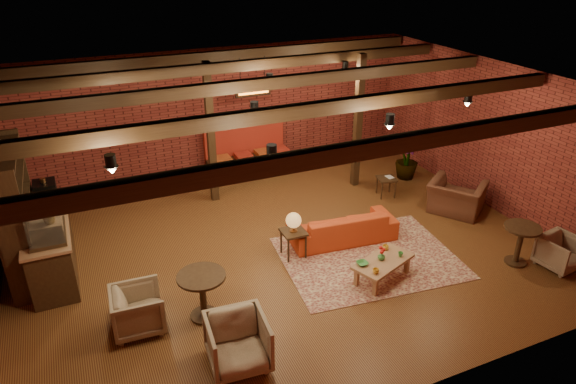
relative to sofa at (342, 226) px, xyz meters
name	(u,v)px	position (x,y,z in m)	size (l,w,h in m)	color
floor	(282,248)	(-1.22, 0.19, -0.31)	(10.00, 10.00, 0.00)	#411C10
ceiling	(282,87)	(-1.22, 0.19, 2.89)	(10.00, 8.00, 0.02)	black
wall_back	(218,113)	(-1.22, 4.19, 1.29)	(10.00, 0.02, 3.20)	maroon
wall_front	(414,298)	(-1.22, -3.81, 1.29)	(10.00, 0.02, 3.20)	maroon
wall_right	(492,136)	(3.78, 0.19, 1.29)	(0.02, 8.00, 3.20)	maroon
ceiling_beams	(282,94)	(-1.22, 0.19, 2.77)	(9.80, 6.40, 0.22)	black
ceiling_pipe	(250,86)	(-1.22, 1.79, 2.54)	(0.12, 0.12, 9.60)	black
post_left	(211,134)	(-1.82, 2.79, 1.29)	(0.16, 0.16, 3.20)	black
post_right	(358,122)	(1.58, 2.19, 1.29)	(0.16, 0.16, 3.20)	black
service_counter	(48,232)	(-5.32, 1.19, 0.49)	(0.80, 2.50, 1.60)	black
plant_counter	(49,205)	(-5.22, 1.39, 0.91)	(0.35, 0.39, 0.30)	#337F33
shelving_hutch	(18,214)	(-5.72, 1.29, 0.89)	(0.52, 2.00, 2.40)	black
banquette	(249,157)	(-0.62, 3.74, 0.19)	(2.10, 0.70, 1.00)	#A9281C
service_sign	(253,90)	(-0.62, 3.29, 2.04)	(0.86, 0.06, 0.30)	orange
ceiling_spotlights	(282,107)	(-1.22, 0.19, 2.55)	(6.40, 4.40, 0.28)	black
rug	(369,257)	(0.14, -0.80, -0.30)	(3.23, 2.47, 0.01)	maroon
sofa	(342,226)	(0.00, 0.00, 0.00)	(2.12, 0.83, 0.62)	#BF3E1A
coffee_table	(382,263)	(-0.03, -1.48, 0.04)	(1.27, 0.94, 0.64)	#9F6A4A
side_table_lamp	(294,224)	(-1.14, -0.15, 0.39)	(0.45, 0.45, 0.92)	black
round_table_left	(202,289)	(-3.18, -1.19, 0.23)	(0.76, 0.76, 0.80)	black
armchair_a	(138,308)	(-4.17, -1.06, 0.08)	(0.76, 0.71, 0.78)	#BCA791
armchair_b	(238,341)	(-3.01, -2.40, 0.12)	(0.83, 0.77, 0.85)	#BCA791
armchair_right	(457,192)	(2.86, 0.02, 0.18)	(1.12, 0.73, 0.98)	brown
side_table_book	(387,179)	(1.92, 1.33, 0.11)	(0.49, 0.49, 0.48)	black
round_table_right	(520,239)	(2.57, -2.05, 0.21)	(0.66, 0.66, 0.77)	black
armchair_far	(561,251)	(3.18, -2.46, 0.03)	(0.67, 0.62, 0.69)	#BCA791
plant_tall	(411,120)	(2.97, 2.00, 1.23)	(1.73, 1.73, 3.08)	#4C7F4C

